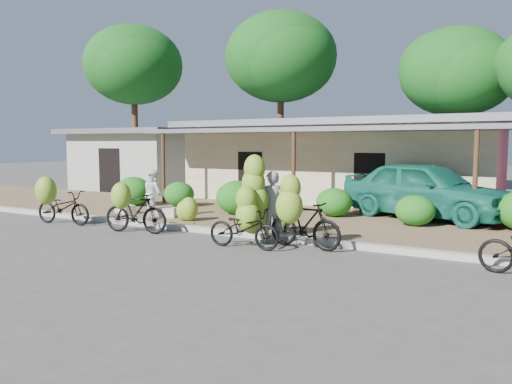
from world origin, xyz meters
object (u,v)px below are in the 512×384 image
Objects in this scene: sack_near at (162,212)px; sack_far at (125,209)px; bike_left at (134,210)px; vendor at (272,207)px; bike_far_left at (60,204)px; bystander at (154,193)px; teal_van at (426,190)px; bike_center at (249,213)px; tree_far_center at (279,56)px; tree_center_right at (452,70)px; tree_back_left at (132,64)px; bike_right at (301,219)px.

sack_far is at bearing 178.03° from sack_near.
bike_left is 1.11× the size of vendor.
vendor is at bearing -90.35° from bike_far_left.
bystander is 8.40m from teal_van.
tree_far_center is at bearing 21.65° from bike_center.
tree_center_right reaches higher than teal_van.
bike_far_left is 1.32× the size of bystander.
tree_back_left is at bearing 131.78° from sack_far.
bystander reaches higher than sack_near.
tree_back_left is 4.55× the size of bike_far_left.
bike_far_left reaches higher than bike_left.
tree_center_right is 16.53m from bike_center.
bike_center is (6.92, -15.09, -6.44)m from tree_far_center.
tree_back_left is 19.83m from teal_van.
tree_far_center is 16.57m from bike_far_left.
tree_far_center reaches higher than sack_far.
tree_center_right reaches higher than bike_center.
tree_back_left is 20.96m from bike_right.
tree_back_left is 15.92m from bystander.
bike_center is at bearing -19.19° from sack_far.
tree_far_center reaches higher than vendor.
tree_back_left is at bearing 136.44° from sack_near.
vendor is 1.16× the size of bystander.
bystander is (-0.11, -0.24, 0.61)m from sack_near.
bike_left is 3.90m from vendor.
tree_center_right reaches higher than bystander.
tree_far_center is 12.81× the size of sack_far.
sack_far is (-7.21, 1.79, -0.45)m from bike_right.
sack_near is 0.67m from bystander.
bike_left is (3.37, -15.16, -6.61)m from tree_far_center.
sack_near is at bearing 80.42° from bike_right.
bike_left is (11.37, -12.16, -6.39)m from tree_back_left.
teal_van is (7.25, 3.81, 0.74)m from sack_near.
bike_center is at bearing -96.01° from bike_far_left.
bike_far_left is 0.38× the size of teal_van.
bike_center is at bearing -97.60° from tree_center_right.
bike_center is 1.26m from bike_right.
bystander is at bearing -79.49° from tree_far_center.
bike_right is 5.87m from bystander.
tree_back_left is at bearing -159.44° from tree_far_center.
teal_van is at bearing -149.62° from vendor.
tree_far_center reaches higher than bystander.
sack_far is (-1.64, 0.06, -0.01)m from sack_near.
bike_left is at bearing 88.21° from bike_center.
bystander is at bearing -44.55° from tree_back_left.
bike_right is (4.78, 0.37, 0.07)m from bike_left.
tree_center_right is 16.17m from bike_right.
tree_far_center is at bearing -5.07° from bike_far_left.
tree_back_left is 16.15m from bike_far_left.
bike_left is 1.01× the size of bike_right.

